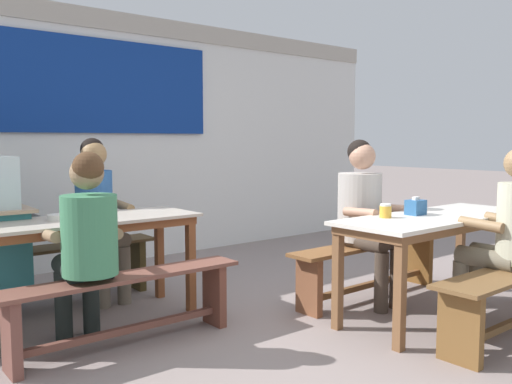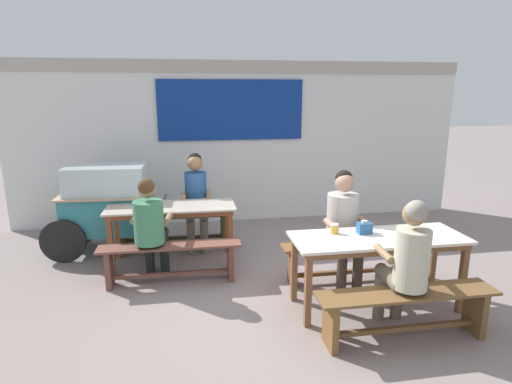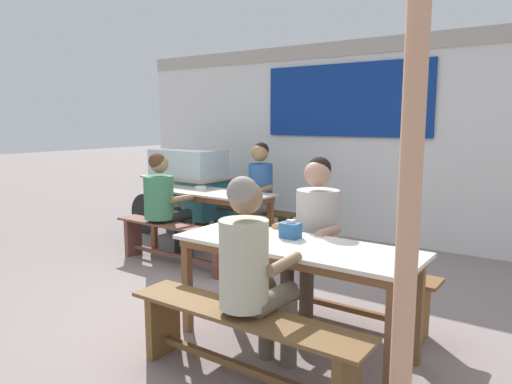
{
  "view_description": "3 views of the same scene",
  "coord_description": "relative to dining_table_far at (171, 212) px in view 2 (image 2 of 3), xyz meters",
  "views": [
    {
      "loc": [
        -2.7,
        -2.56,
        1.32
      ],
      "look_at": [
        0.06,
        0.77,
        0.91
      ],
      "focal_mm": 38.73,
      "sensor_mm": 36.0,
      "label": 1
    },
    {
      "loc": [
        -0.94,
        -3.99,
        2.17
      ],
      "look_at": [
        -0.14,
        0.74,
        1.01
      ],
      "focal_mm": 29.43,
      "sensor_mm": 36.0,
      "label": 2
    },
    {
      "loc": [
        2.54,
        -3.08,
        1.61
      ],
      "look_at": [
        0.06,
        0.45,
        0.95
      ],
      "focal_mm": 33.31,
      "sensor_mm": 36.0,
      "label": 3
    }
  ],
  "objects": [
    {
      "name": "ground_plane",
      "position": [
        1.15,
        -1.21,
        -0.68
      ],
      "size": [
        40.0,
        40.0,
        0.0
      ],
      "primitive_type": "plane",
      "color": "gray"
    },
    {
      "name": "backdrop_wall",
      "position": [
        1.15,
        1.75,
        0.72
      ],
      "size": [
        7.49,
        0.23,
        2.65
      ],
      "color": "silver",
      "rests_on": "ground_plane"
    },
    {
      "name": "dining_table_far",
      "position": [
        0.0,
        0.0,
        0.0
      ],
      "size": [
        1.61,
        0.63,
        0.76
      ],
      "color": "#BEB1A2",
      "rests_on": "ground_plane"
    },
    {
      "name": "dining_table_near",
      "position": [
        2.07,
        -1.51,
        0.01
      ],
      "size": [
        1.74,
        0.64,
        0.76
      ],
      "color": "silver",
      "rests_on": "ground_plane"
    },
    {
      "name": "bench_far_back",
      "position": [
        0.01,
        0.61,
        -0.37
      ],
      "size": [
        1.63,
        0.31,
        0.47
      ],
      "color": "#48361E",
      "rests_on": "ground_plane"
    },
    {
      "name": "bench_far_front",
      "position": [
        -0.01,
        -0.61,
        -0.37
      ],
      "size": [
        1.62,
        0.28,
        0.47
      ],
      "color": "brown",
      "rests_on": "ground_plane"
    },
    {
      "name": "bench_near_back",
      "position": [
        2.08,
        -0.9,
        -0.36
      ],
      "size": [
        1.67,
        0.28,
        0.47
      ],
      "color": "brown",
      "rests_on": "ground_plane"
    },
    {
      "name": "bench_near_front",
      "position": [
        2.07,
        -2.12,
        -0.36
      ],
      "size": [
        1.62,
        0.33,
        0.47
      ],
      "color": "brown",
      "rests_on": "ground_plane"
    },
    {
      "name": "food_cart",
      "position": [
        -0.88,
        0.55,
        0.03
      ],
      "size": [
        1.6,
        0.79,
        1.2
      ],
      "color": "teal",
      "rests_on": "ground_plane"
    },
    {
      "name": "person_left_back_turned",
      "position": [
        -0.22,
        -0.54,
        0.04
      ],
      "size": [
        0.48,
        0.57,
        1.25
      ],
      "color": "black",
      "rests_on": "ground_plane"
    },
    {
      "name": "person_right_near_table",
      "position": [
        1.93,
        -0.95,
        0.08
      ],
      "size": [
        0.47,
        0.54,
        1.32
      ],
      "color": "#46392E",
      "rests_on": "ground_plane"
    },
    {
      "name": "person_near_front",
      "position": [
        2.09,
        -2.04,
        0.05
      ],
      "size": [
        0.41,
        0.57,
        1.29
      ],
      "color": "#69614F",
      "rests_on": "ground_plane"
    },
    {
      "name": "person_center_facing",
      "position": [
        0.33,
        0.54,
        0.08
      ],
      "size": [
        0.42,
        0.55,
        1.33
      ],
      "color": "#6D6454",
      "rests_on": "ground_plane"
    },
    {
      "name": "tissue_box",
      "position": [
        1.97,
        -1.39,
        0.14
      ],
      "size": [
        0.14,
        0.11,
        0.13
      ],
      "color": "#29598F",
      "rests_on": "dining_table_near"
    },
    {
      "name": "condiment_jar",
      "position": [
        1.67,
        -1.35,
        0.13
      ],
      "size": [
        0.09,
        0.09,
        0.1
      ],
      "color": "gold",
      "rests_on": "dining_table_near"
    },
    {
      "name": "soup_bowl",
      "position": [
        -0.18,
        0.04,
        0.11
      ],
      "size": [
        0.14,
        0.14,
        0.04
      ],
      "primitive_type": "cylinder",
      "color": "silver",
      "rests_on": "dining_table_far"
    }
  ]
}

